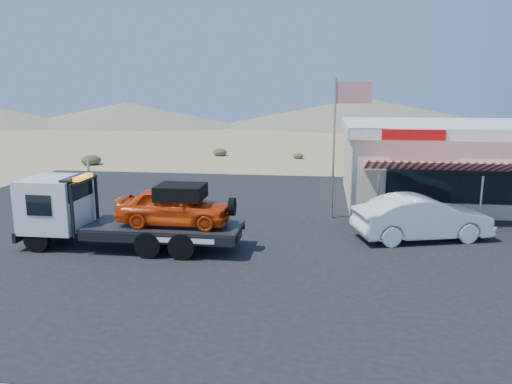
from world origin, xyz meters
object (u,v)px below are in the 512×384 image
white_sedan (422,218)px  flagpole (340,132)px  jerky_store (448,161)px  tow_truck (125,210)px

white_sedan → flagpole: bearing=31.8°
white_sedan → flagpole: flagpole is taller
jerky_store → flagpole: 7.36m
tow_truck → white_sedan: 10.90m
flagpole → white_sedan: bearing=-41.9°
white_sedan → flagpole: 5.03m
jerky_store → flagpole: flagpole is taller
white_sedan → jerky_store: 7.72m
tow_truck → flagpole: bearing=34.2°
jerky_store → white_sedan: bearing=-109.3°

